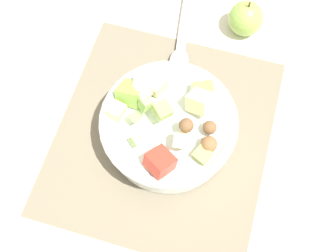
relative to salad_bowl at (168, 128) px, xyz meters
name	(u,v)px	position (x,y,z in m)	size (l,w,h in m)	color
ground_plane	(163,135)	(0.00, 0.01, -0.05)	(2.40, 2.40, 0.00)	silver
placemat	(163,135)	(0.00, 0.01, -0.04)	(0.40, 0.37, 0.01)	#756B56
salad_bowl	(168,128)	(0.00, 0.00, 0.00)	(0.23, 0.23, 0.11)	white
serving_spoon	(181,44)	(0.19, 0.03, -0.04)	(0.20, 0.06, 0.01)	#B7B7BC
whole_apple	(246,18)	(0.27, -0.08, -0.01)	(0.07, 0.07, 0.08)	#8CB74C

